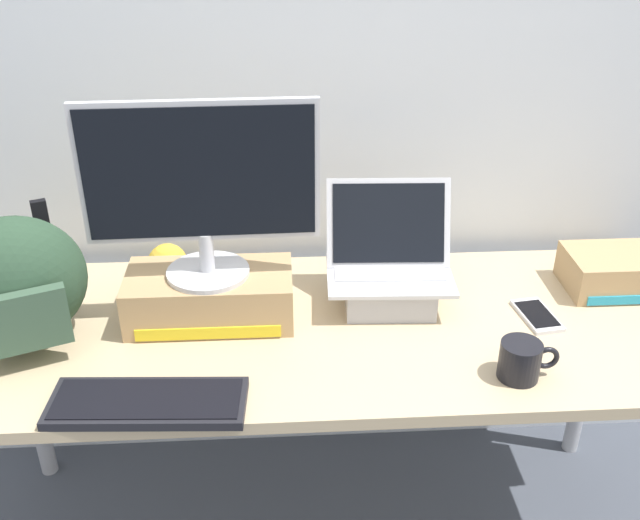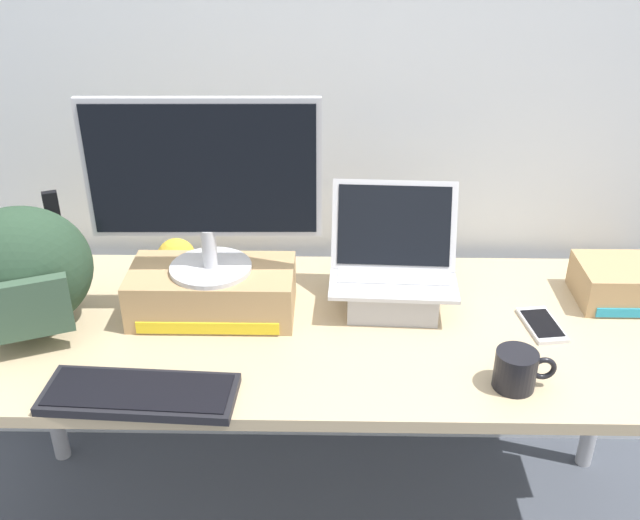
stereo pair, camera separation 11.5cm
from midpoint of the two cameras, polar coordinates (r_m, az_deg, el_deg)
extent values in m
cube|color=silver|center=(1.97, 2.00, 16.68)|extent=(7.00, 0.10, 2.60)
cube|color=tan|center=(1.78, 1.86, -5.54)|extent=(1.82, 0.70, 0.03)
cylinder|color=#B2B2B7|center=(2.38, -19.60, -8.28)|extent=(0.05, 0.05, 0.69)
cylinder|color=#B2B2B7|center=(2.40, 22.68, -8.56)|extent=(0.05, 0.05, 0.69)
cube|color=tan|center=(1.80, -6.65, -2.52)|extent=(0.40, 0.20, 0.12)
cube|color=yellow|center=(1.74, -6.99, -5.41)|extent=(0.34, 0.00, 0.03)
cylinder|color=silver|center=(1.77, -6.77, -0.64)|extent=(0.20, 0.20, 0.01)
cylinder|color=silver|center=(1.74, -6.87, 0.92)|extent=(0.04, 0.04, 0.10)
cube|color=silver|center=(1.66, -7.27, 7.11)|extent=(0.54, 0.03, 0.33)
cube|color=black|center=(1.65, -7.31, 6.97)|extent=(0.52, 0.01, 0.31)
cube|color=#ADADB2|center=(1.85, 7.47, -2.56)|extent=(0.23, 0.21, 0.08)
cube|color=silver|center=(1.82, 7.56, -1.39)|extent=(0.32, 0.24, 0.01)
cube|color=#B7B7BC|center=(1.84, 7.54, -0.95)|extent=(0.28, 0.14, 0.00)
cube|color=silver|center=(1.83, 7.66, 2.68)|extent=(0.32, 0.11, 0.21)
cube|color=black|center=(1.83, 7.67, 2.68)|extent=(0.29, 0.09, 0.19)
cube|color=black|center=(1.58, -11.97, -10.36)|extent=(0.41, 0.17, 0.02)
cube|color=black|center=(1.57, -12.01, -10.03)|extent=(0.39, 0.15, 0.00)
ellipsoid|color=#28422D|center=(1.81, -20.83, -0.77)|extent=(0.39, 0.34, 0.31)
cube|color=#38513D|center=(1.71, -20.47, -3.73)|extent=(0.19, 0.10, 0.14)
cube|color=black|center=(1.92, -18.42, 1.88)|extent=(0.04, 0.03, 0.23)
cylinder|color=black|center=(1.63, 17.14, -8.32)|extent=(0.09, 0.09, 0.09)
torus|color=black|center=(1.64, 19.17, -8.12)|extent=(0.06, 0.01, 0.06)
cube|color=silver|center=(1.86, 18.79, -4.90)|extent=(0.10, 0.16, 0.01)
cube|color=black|center=(1.86, 18.82, -4.75)|extent=(0.08, 0.13, 0.00)
sphere|color=gold|center=(1.99, -9.63, 0.15)|extent=(0.11, 0.11, 0.11)
sphere|color=black|center=(1.94, -10.42, -0.14)|extent=(0.01, 0.01, 0.01)
sphere|color=black|center=(1.94, -9.33, -0.15)|extent=(0.01, 0.01, 0.01)
camera|label=1|loc=(0.06, -88.04, 1.07)|focal=40.60mm
camera|label=2|loc=(0.06, 91.96, -1.07)|focal=40.60mm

